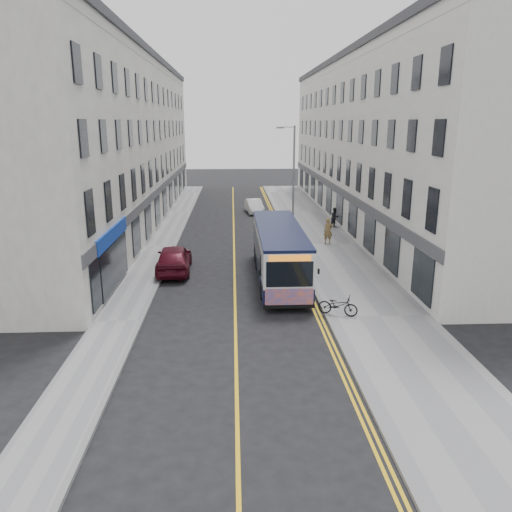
{
  "coord_description": "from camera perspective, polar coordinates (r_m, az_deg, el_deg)",
  "views": [
    {
      "loc": [
        -0.05,
        -21.09,
        8.24
      ],
      "look_at": [
        1.11,
        3.5,
        1.6
      ],
      "focal_mm": 35.0,
      "sensor_mm": 36.0,
      "label": 1
    }
  ],
  "objects": [
    {
      "name": "pedestrian_far",
      "position": [
        39.94,
        9.01,
        4.35
      ],
      "size": [
        0.97,
        0.89,
        1.59
      ],
      "primitive_type": "imported",
      "rotation": [
        0.0,
        0.0,
        0.48
      ],
      "color": "black",
      "rests_on": "pavement_east"
    },
    {
      "name": "car_white",
      "position": [
        46.69,
        -0.21,
        5.72
      ],
      "size": [
        1.78,
        3.96,
        1.26
      ],
      "primitive_type": "imported",
      "rotation": [
        0.0,
        0.0,
        0.12
      ],
      "color": "white",
      "rests_on": "ground"
    },
    {
      "name": "terrace_west",
      "position": [
        43.06,
        -15.04,
        12.28
      ],
      "size": [
        6.0,
        46.0,
        13.0
      ],
      "primitive_type": "cube",
      "color": "white",
      "rests_on": "ground"
    },
    {
      "name": "car_maroon",
      "position": [
        28.45,
        -9.36,
        -0.29
      ],
      "size": [
        2.03,
        4.71,
        1.58
      ],
      "primitive_type": "imported",
      "rotation": [
        0.0,
        0.0,
        3.18
      ],
      "color": "#500D1B",
      "rests_on": "ground"
    },
    {
      "name": "ground",
      "position": [
        22.64,
        -2.39,
        -6.26
      ],
      "size": [
        140.0,
        140.0,
        0.0
      ],
      "primitive_type": "plane",
      "color": "black",
      "rests_on": "ground"
    },
    {
      "name": "road_dbl_yellow_inner",
      "position": [
        34.29,
        3.41,
        1.17
      ],
      "size": [
        0.1,
        64.0,
        0.01
      ],
      "primitive_type": "cube",
      "color": "yellow",
      "rests_on": "ground"
    },
    {
      "name": "pavement_west",
      "position": [
        34.44,
        -10.88,
        1.08
      ],
      "size": [
        2.0,
        64.0,
        0.12
      ],
      "primitive_type": "cube",
      "color": "gray",
      "rests_on": "ground"
    },
    {
      "name": "pedestrian_near",
      "position": [
        34.61,
        8.25,
        2.87
      ],
      "size": [
        0.65,
        0.42,
        1.77
      ],
      "primitive_type": "imported",
      "rotation": [
        0.0,
        0.0,
        0.0
      ],
      "color": "olive",
      "rests_on": "pavement_east"
    },
    {
      "name": "kerb_west",
      "position": [
        34.31,
        -9.23,
        1.11
      ],
      "size": [
        0.18,
        64.0,
        0.13
      ],
      "primitive_type": "cube",
      "color": "slate",
      "rests_on": "ground"
    },
    {
      "name": "streetlamp",
      "position": [
        35.55,
        4.19,
        8.83
      ],
      "size": [
        1.32,
        0.18,
        8.0
      ],
      "color": "gray",
      "rests_on": "ground"
    },
    {
      "name": "kerb_east",
      "position": [
        34.32,
        4.16,
        1.28
      ],
      "size": [
        0.18,
        64.0,
        0.13
      ],
      "primitive_type": "cube",
      "color": "slate",
      "rests_on": "ground"
    },
    {
      "name": "road_dbl_yellow_outer",
      "position": [
        34.31,
        3.75,
        1.17
      ],
      "size": [
        0.1,
        64.0,
        0.01
      ],
      "primitive_type": "cube",
      "color": "yellow",
      "rests_on": "ground"
    },
    {
      "name": "terrace_east",
      "position": [
        43.68,
        12.95,
        12.44
      ],
      "size": [
        6.0,
        46.0,
        13.0
      ],
      "primitive_type": "cube",
      "color": "white",
      "rests_on": "ground"
    },
    {
      "name": "pavement_east",
      "position": [
        34.66,
        7.86,
        1.3
      ],
      "size": [
        4.5,
        64.0,
        0.12
      ],
      "primitive_type": "cube",
      "color": "gray",
      "rests_on": "ground"
    },
    {
      "name": "city_bus",
      "position": [
        26.49,
        2.64,
        0.55
      ],
      "size": [
        2.35,
        10.04,
        2.92
      ],
      "color": "black",
      "rests_on": "ground"
    },
    {
      "name": "bicycle",
      "position": [
        21.95,
        9.34,
        -5.56
      ],
      "size": [
        1.82,
        1.2,
        0.9
      ],
      "primitive_type": "imported",
      "rotation": [
        0.0,
        0.0,
        1.19
      ],
      "color": "black",
      "rests_on": "pavement_east"
    },
    {
      "name": "road_centre_line",
      "position": [
        34.1,
        -2.53,
        1.1
      ],
      "size": [
        0.12,
        64.0,
        0.01
      ],
      "primitive_type": "cube",
      "color": "yellow",
      "rests_on": "ground"
    }
  ]
}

